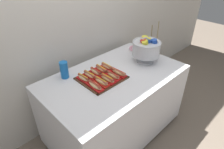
{
  "coord_description": "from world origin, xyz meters",
  "views": [
    {
      "loc": [
        -1.13,
        -1.13,
        1.8
      ],
      "look_at": [
        -0.02,
        0.02,
        0.77
      ],
      "focal_mm": 30.95,
      "sensor_mm": 36.0,
      "label": 1
    }
  ],
  "objects_px": {
    "buffet_table": "(114,103)",
    "hot_dog_0": "(95,86)",
    "hot_dog_5": "(84,78)",
    "hot_dog_1": "(101,82)",
    "hot_dog_4": "(119,73)",
    "hot_dog_7": "(96,72)",
    "cup_stack": "(64,70)",
    "hot_dog_6": "(90,75)",
    "punch_bowl": "(146,48)",
    "hot_dog_3": "(113,76)",
    "hot_dog_8": "(102,69)",
    "floor_vase": "(150,71)",
    "hot_dog_2": "(107,79)",
    "hot_dog_9": "(107,67)",
    "serving_tray": "(102,78)",
    "donut": "(135,48)"
  },
  "relations": [
    {
      "from": "hot_dog_3",
      "to": "floor_vase",
      "type": "bearing_deg",
      "value": 15.52
    },
    {
      "from": "hot_dog_6",
      "to": "hot_dog_8",
      "type": "distance_m",
      "value": 0.15
    },
    {
      "from": "serving_tray",
      "to": "hot_dog_4",
      "type": "relative_size",
      "value": 2.32
    },
    {
      "from": "hot_dog_8",
      "to": "hot_dog_2",
      "type": "bearing_deg",
      "value": -114.24
    },
    {
      "from": "hot_dog_7",
      "to": "punch_bowl",
      "type": "height_order",
      "value": "punch_bowl"
    },
    {
      "from": "hot_dog_8",
      "to": "buffet_table",
      "type": "bearing_deg",
      "value": -67.03
    },
    {
      "from": "hot_dog_1",
      "to": "hot_dog_5",
      "type": "distance_m",
      "value": 0.18
    },
    {
      "from": "hot_dog_4",
      "to": "hot_dog_9",
      "type": "height_order",
      "value": "hot_dog_4"
    },
    {
      "from": "floor_vase",
      "to": "hot_dog_0",
      "type": "relative_size",
      "value": 5.46
    },
    {
      "from": "serving_tray",
      "to": "hot_dog_0",
      "type": "relative_size",
      "value": 2.21
    },
    {
      "from": "buffet_table",
      "to": "hot_dog_8",
      "type": "bearing_deg",
      "value": 112.97
    },
    {
      "from": "hot_dog_7",
      "to": "cup_stack",
      "type": "relative_size",
      "value": 0.98
    },
    {
      "from": "hot_dog_5",
      "to": "punch_bowl",
      "type": "height_order",
      "value": "punch_bowl"
    },
    {
      "from": "hot_dog_3",
      "to": "serving_tray",
      "type": "bearing_deg",
      "value": 132.47
    },
    {
      "from": "hot_dog_6",
      "to": "floor_vase",
      "type": "bearing_deg",
      "value": 6.53
    },
    {
      "from": "hot_dog_6",
      "to": "punch_bowl",
      "type": "height_order",
      "value": "punch_bowl"
    },
    {
      "from": "hot_dog_1",
      "to": "hot_dog_7",
      "type": "relative_size",
      "value": 1.0
    },
    {
      "from": "donut",
      "to": "floor_vase",
      "type": "bearing_deg",
      "value": 4.01
    },
    {
      "from": "hot_dog_4",
      "to": "hot_dog_6",
      "type": "height_order",
      "value": "hot_dog_4"
    },
    {
      "from": "hot_dog_1",
      "to": "hot_dog_9",
      "type": "relative_size",
      "value": 1.05
    },
    {
      "from": "hot_dog_2",
      "to": "hot_dog_9",
      "type": "bearing_deg",
      "value": 47.93
    },
    {
      "from": "punch_bowl",
      "to": "cup_stack",
      "type": "distance_m",
      "value": 0.89
    },
    {
      "from": "buffet_table",
      "to": "hot_dog_6",
      "type": "height_order",
      "value": "hot_dog_6"
    },
    {
      "from": "hot_dog_4",
      "to": "cup_stack",
      "type": "xyz_separation_m",
      "value": [
        -0.39,
        0.34,
        0.05
      ]
    },
    {
      "from": "hot_dog_0",
      "to": "hot_dog_3",
      "type": "height_order",
      "value": "hot_dog_3"
    },
    {
      "from": "hot_dog_4",
      "to": "cup_stack",
      "type": "relative_size",
      "value": 1.04
    },
    {
      "from": "buffet_table",
      "to": "punch_bowl",
      "type": "height_order",
      "value": "punch_bowl"
    },
    {
      "from": "hot_dog_7",
      "to": "hot_dog_1",
      "type": "bearing_deg",
      "value": -114.24
    },
    {
      "from": "hot_dog_3",
      "to": "donut",
      "type": "distance_m",
      "value": 0.7
    },
    {
      "from": "hot_dog_3",
      "to": "hot_dog_4",
      "type": "bearing_deg",
      "value": 0.2
    },
    {
      "from": "serving_tray",
      "to": "hot_dog_3",
      "type": "xyz_separation_m",
      "value": [
        0.08,
        -0.08,
        0.03
      ]
    },
    {
      "from": "buffet_table",
      "to": "hot_dog_0",
      "type": "bearing_deg",
      "value": -172.99
    },
    {
      "from": "hot_dog_5",
      "to": "cup_stack",
      "type": "distance_m",
      "value": 0.21
    },
    {
      "from": "hot_dog_0",
      "to": "hot_dog_3",
      "type": "bearing_deg",
      "value": 0.2
    },
    {
      "from": "serving_tray",
      "to": "buffet_table",
      "type": "bearing_deg",
      "value": -20.43
    },
    {
      "from": "hot_dog_1",
      "to": "hot_dog_8",
      "type": "bearing_deg",
      "value": 47.93
    },
    {
      "from": "hot_dog_4",
      "to": "hot_dog_5",
      "type": "bearing_deg",
      "value": 151.39
    },
    {
      "from": "buffet_table",
      "to": "floor_vase",
      "type": "height_order",
      "value": "floor_vase"
    },
    {
      "from": "cup_stack",
      "to": "donut",
      "type": "height_order",
      "value": "cup_stack"
    },
    {
      "from": "hot_dog_7",
      "to": "cup_stack",
      "type": "xyz_separation_m",
      "value": [
        -0.24,
        0.18,
        0.05
      ]
    },
    {
      "from": "hot_dog_3",
      "to": "hot_dog_6",
      "type": "distance_m",
      "value": 0.22
    },
    {
      "from": "hot_dog_2",
      "to": "hot_dog_5",
      "type": "bearing_deg",
      "value": 132.47
    },
    {
      "from": "floor_vase",
      "to": "hot_dog_2",
      "type": "relative_size",
      "value": 5.71
    },
    {
      "from": "hot_dog_4",
      "to": "donut",
      "type": "distance_m",
      "value": 0.63
    },
    {
      "from": "hot_dog_9",
      "to": "hot_dog_0",
      "type": "bearing_deg",
      "value": -150.99
    },
    {
      "from": "hot_dog_2",
      "to": "hot_dog_7",
      "type": "distance_m",
      "value": 0.17
    },
    {
      "from": "hot_dog_5",
      "to": "hot_dog_1",
      "type": "bearing_deg",
      "value": -65.36
    },
    {
      "from": "serving_tray",
      "to": "hot_dog_1",
      "type": "relative_size",
      "value": 2.46
    },
    {
      "from": "hot_dog_6",
      "to": "hot_dog_9",
      "type": "bearing_deg",
      "value": 0.2
    },
    {
      "from": "hot_dog_4",
      "to": "punch_bowl",
      "type": "distance_m",
      "value": 0.45
    }
  ]
}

